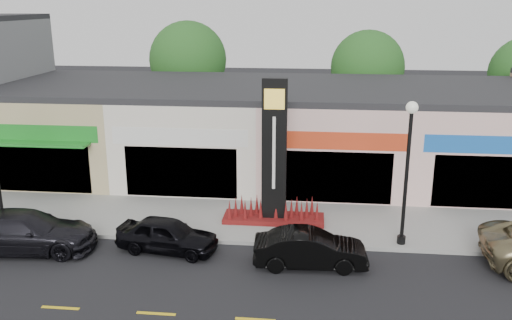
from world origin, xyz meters
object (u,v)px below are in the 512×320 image
object	(u,v)px
pylon_sign	(274,173)
car_black_sedan	(167,235)
car_black_conv	(310,249)
lamp_east_near	(408,160)
car_dark_sedan	(25,232)

from	to	relation	value
pylon_sign	car_black_sedan	xyz separation A→B (m)	(-3.76, -2.97, -1.63)
car_black_sedan	car_black_conv	size ratio (longest dim) A/B	0.96
lamp_east_near	car_black_conv	xyz separation A→B (m)	(-3.44, -1.93, -2.82)
lamp_east_near	car_dark_sedan	xyz separation A→B (m)	(-14.05, -1.78, -2.72)
lamp_east_near	pylon_sign	xyz separation A→B (m)	(-5.00, 1.70, -1.20)
pylon_sign	car_black_sedan	world-z (taller)	pylon_sign
lamp_east_near	car_black_sedan	size ratio (longest dim) A/B	1.44
car_dark_sedan	car_black_conv	distance (m)	10.60
lamp_east_near	pylon_sign	world-z (taller)	pylon_sign
lamp_east_near	car_black_sedan	world-z (taller)	lamp_east_near
car_black_conv	car_dark_sedan	bearing A→B (deg)	86.36
lamp_east_near	car_dark_sedan	distance (m)	14.42
pylon_sign	car_black_conv	bearing A→B (deg)	-66.74
car_dark_sedan	car_black_conv	xyz separation A→B (m)	(10.60, -0.15, -0.10)
lamp_east_near	car_dark_sedan	bearing A→B (deg)	-172.78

